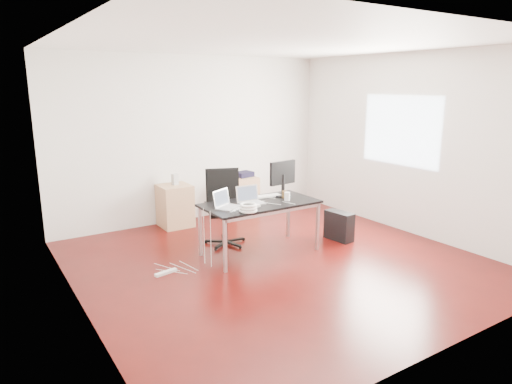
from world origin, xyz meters
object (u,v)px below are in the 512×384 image
office_chair (224,203)px  filing_cabinet_left (175,206)px  filing_cabinet_right (241,196)px  pc_tower (339,226)px  desk (260,206)px

office_chair → filing_cabinet_left: size_ratio=1.54×
filing_cabinet_left → filing_cabinet_right: same height
pc_tower → filing_cabinet_left: bearing=126.2°
office_chair → filing_cabinet_left: (-0.30, 1.16, -0.26)m
filing_cabinet_left → pc_tower: 2.70m
office_chair → pc_tower: bearing=-8.0°
filing_cabinet_right → pc_tower: bearing=-74.9°
office_chair → filing_cabinet_right: 1.54m
filing_cabinet_right → filing_cabinet_left: bearing=180.0°
filing_cabinet_right → office_chair: bearing=-130.2°
pc_tower → office_chair: bearing=145.1°
desk → pc_tower: (1.31, -0.19, -0.46)m
office_chair → pc_tower: (1.52, -0.84, -0.39)m
desk → filing_cabinet_left: 1.90m
desk → pc_tower: 1.40m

